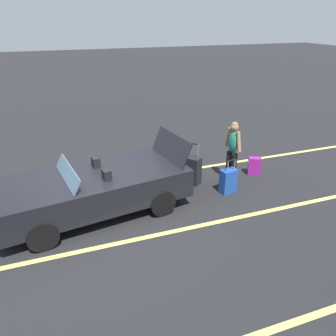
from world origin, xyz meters
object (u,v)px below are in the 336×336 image
(suitcase_medium_bright, at_px, (228,181))
(suitcase_small_carryon, at_px, (254,166))
(traveler_person, at_px, (233,149))
(suitcase_large_black, at_px, (191,170))
(convertible_car, at_px, (85,191))

(suitcase_medium_bright, height_order, suitcase_small_carryon, suitcase_medium_bright)
(traveler_person, bearing_deg, suitcase_small_carryon, 178.68)
(suitcase_large_black, xyz_separation_m, suitcase_medium_bright, (-0.66, 0.79, -0.06))
(suitcase_medium_bright, distance_m, suitcase_small_carryon, 1.38)
(convertible_car, relative_size, traveler_person, 2.65)
(suitcase_large_black, distance_m, suitcase_small_carryon, 1.87)
(suitcase_medium_bright, xyz_separation_m, suitcase_small_carryon, (-1.21, -0.67, -0.06))
(suitcase_small_carryon, distance_m, traveler_person, 1.08)
(convertible_car, distance_m, suitcase_small_carryon, 4.71)
(convertible_car, relative_size, suitcase_large_black, 3.97)
(convertible_car, distance_m, traveler_person, 3.88)
(suitcase_small_carryon, height_order, traveler_person, traveler_person)
(convertible_car, distance_m, suitcase_medium_bright, 3.48)
(suitcase_large_black, relative_size, suitcase_small_carryon, 2.20)
(suitcase_small_carryon, relative_size, traveler_person, 0.30)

